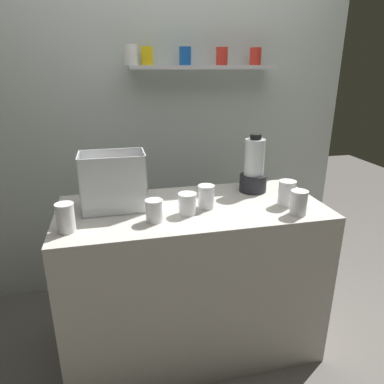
{
  "coord_description": "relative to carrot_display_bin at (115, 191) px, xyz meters",
  "views": [
    {
      "loc": [
        -0.39,
        -1.68,
        1.6
      ],
      "look_at": [
        0.0,
        0.0,
        0.98
      ],
      "focal_mm": 32.84,
      "sensor_mm": 36.0,
      "label": 1
    }
  ],
  "objects": [
    {
      "name": "ground_plane",
      "position": [
        0.39,
        -0.06,
        -0.99
      ],
      "size": [
        8.0,
        8.0,
        0.0
      ],
      "primitive_type": "plane",
      "color": "slate"
    },
    {
      "name": "counter",
      "position": [
        0.39,
        -0.06,
        -0.54
      ],
      "size": [
        1.4,
        0.64,
        0.9
      ],
      "primitive_type": "cube",
      "color": "beige",
      "rests_on": "ground_plane"
    },
    {
      "name": "back_wall_unit",
      "position": [
        0.4,
        0.71,
        0.27
      ],
      "size": [
        2.6,
        0.24,
        2.5
      ],
      "color": "silver",
      "rests_on": "ground_plane"
    },
    {
      "name": "carrot_display_bin",
      "position": [
        0.0,
        0.0,
        0.0
      ],
      "size": [
        0.33,
        0.2,
        0.3
      ],
      "color": "white",
      "rests_on": "counter"
    },
    {
      "name": "blender_pitcher",
      "position": [
        0.8,
        0.09,
        0.04
      ],
      "size": [
        0.16,
        0.16,
        0.34
      ],
      "color": "black",
      "rests_on": "counter"
    },
    {
      "name": "juice_cup_beet_far_left",
      "position": [
        -0.22,
        -0.23,
        -0.03
      ],
      "size": [
        0.08,
        0.08,
        0.13
      ],
      "color": "white",
      "rests_on": "counter"
    },
    {
      "name": "juice_cup_pomegranate_left",
      "position": [
        0.18,
        -0.21,
        -0.04
      ],
      "size": [
        0.08,
        0.08,
        0.11
      ],
      "color": "white",
      "rests_on": "counter"
    },
    {
      "name": "juice_cup_mango_middle",
      "position": [
        0.35,
        -0.15,
        -0.05
      ],
      "size": [
        0.09,
        0.09,
        0.11
      ],
      "color": "white",
      "rests_on": "counter"
    },
    {
      "name": "juice_cup_orange_right",
      "position": [
        0.46,
        -0.1,
        -0.04
      ],
      "size": [
        0.09,
        0.09,
        0.12
      ],
      "color": "white",
      "rests_on": "counter"
    },
    {
      "name": "juice_cup_carrot_far_right",
      "position": [
        0.89,
        -0.28,
        -0.04
      ],
      "size": [
        0.09,
        0.09,
        0.12
      ],
      "color": "white",
      "rests_on": "counter"
    },
    {
      "name": "juice_cup_orange_rightmost",
      "position": [
        0.89,
        -0.15,
        -0.03
      ],
      "size": [
        0.09,
        0.09,
        0.13
      ],
      "color": "white",
      "rests_on": "counter"
    }
  ]
}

